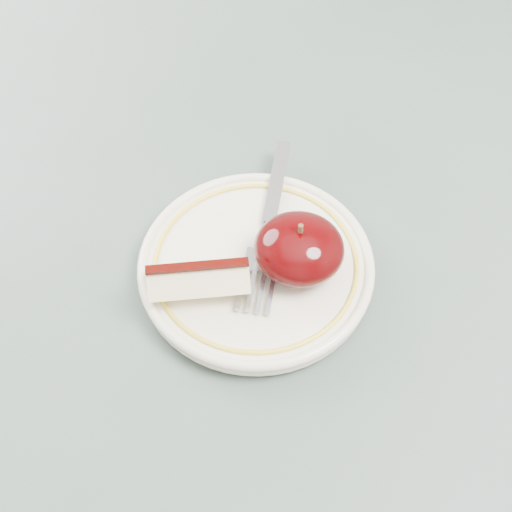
# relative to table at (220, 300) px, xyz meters

# --- Properties ---
(table) EXTENTS (0.90, 0.90, 0.75)m
(table) POSITION_rel_table_xyz_m (0.00, 0.00, 0.00)
(table) COLOR brown
(table) RESTS_ON ground
(plate) EXTENTS (0.19, 0.19, 0.02)m
(plate) POSITION_rel_table_xyz_m (0.04, -0.02, 0.10)
(plate) COLOR beige
(plate) RESTS_ON table
(apple_half) EXTENTS (0.07, 0.07, 0.05)m
(apple_half) POSITION_rel_table_xyz_m (0.07, -0.02, 0.13)
(apple_half) COLOR black
(apple_half) RESTS_ON plate
(apple_wedge) EXTENTS (0.08, 0.05, 0.04)m
(apple_wedge) POSITION_rel_table_xyz_m (-0.00, -0.06, 0.12)
(apple_wedge) COLOR #FFEDBB
(apple_wedge) RESTS_ON plate
(fork) EXTENTS (0.03, 0.18, 0.00)m
(fork) POSITION_rel_table_xyz_m (0.04, 0.01, 0.11)
(fork) COLOR #919398
(fork) RESTS_ON plate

